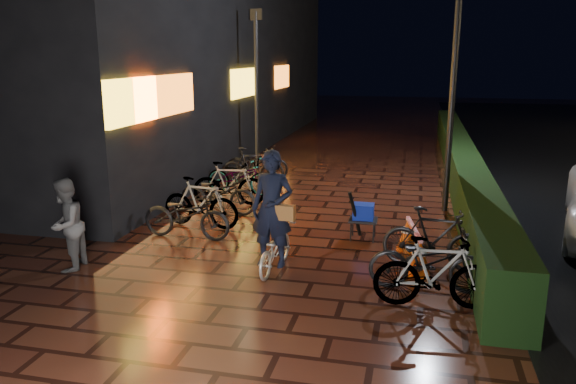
% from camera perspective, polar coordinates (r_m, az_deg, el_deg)
% --- Properties ---
extents(ground, '(80.00, 80.00, 0.00)m').
position_cam_1_polar(ground, '(9.56, -0.26, -7.64)').
color(ground, '#381911').
rests_on(ground, ground).
extents(hedge, '(0.70, 20.00, 1.00)m').
position_cam_1_polar(hedge, '(16.97, 17.08, 3.05)').
color(hedge, black).
rests_on(hedge, ground).
extents(bystander_person, '(0.68, 0.82, 1.55)m').
position_cam_1_polar(bystander_person, '(9.91, -21.64, -3.13)').
color(bystander_person, '#5A5A5C').
rests_on(bystander_person, ground).
extents(storefront_block, '(12.09, 22.00, 9.00)m').
position_cam_1_polar(storefront_block, '(23.25, -17.43, 15.71)').
color(storefront_block, black).
rests_on(storefront_block, ground).
extents(lamp_post_hedge, '(0.49, 0.14, 5.11)m').
position_cam_1_polar(lamp_post_hedge, '(12.99, 16.41, 10.25)').
color(lamp_post_hedge, black).
rests_on(lamp_post_hedge, ground).
extents(lamp_post_sf, '(0.46, 0.19, 4.80)m').
position_cam_1_polar(lamp_post_sf, '(17.47, -3.21, 11.01)').
color(lamp_post_sf, black).
rests_on(lamp_post_sf, ground).
extents(cyclist, '(0.75, 1.46, 2.04)m').
position_cam_1_polar(cyclist, '(9.15, -1.50, -3.62)').
color(cyclist, silver).
rests_on(cyclist, ground).
extents(traffic_barrier, '(0.60, 1.55, 0.63)m').
position_cam_1_polar(traffic_barrier, '(9.93, 12.59, -5.23)').
color(traffic_barrier, '#F14E0C').
rests_on(traffic_barrier, ground).
extents(cart_assembly, '(0.55, 0.56, 1.01)m').
position_cam_1_polar(cart_assembly, '(10.88, 7.60, -2.19)').
color(cart_assembly, black).
rests_on(cart_assembly, ground).
extents(parked_bikes_storefront, '(2.00, 6.23, 1.04)m').
position_cam_1_polar(parked_bikes_storefront, '(13.49, -5.99, 0.87)').
color(parked_bikes_storefront, black).
rests_on(parked_bikes_storefront, ground).
extents(parked_bikes_hedge, '(1.90, 2.22, 1.04)m').
position_cam_1_polar(parked_bikes_hedge, '(8.86, 14.51, -6.39)').
color(parked_bikes_hedge, black).
rests_on(parked_bikes_hedge, ground).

